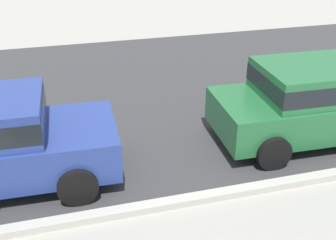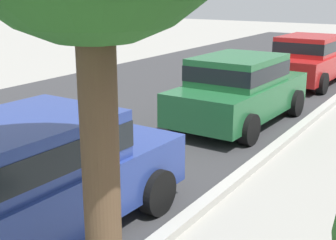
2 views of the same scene
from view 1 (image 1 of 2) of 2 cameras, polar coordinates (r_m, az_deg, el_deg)
parked_car_green at (r=8.64m, az=19.68°, el=2.67°), size 4.15×2.03×1.56m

